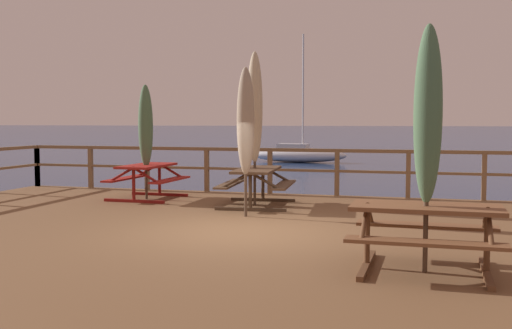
{
  "coord_description": "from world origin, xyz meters",
  "views": [
    {
      "loc": [
        2.72,
        -9.05,
        2.52
      ],
      "look_at": [
        0.0,
        0.75,
        1.78
      ],
      "focal_mm": 42.6,
      "sensor_mm": 36.0,
      "label": 1
    }
  ],
  "objects_px": {
    "picnic_table_mid_left": "(147,174)",
    "patio_umbrella_tall_back_left": "(146,127)",
    "picnic_table_back_right": "(257,179)",
    "picnic_table_mid_centre": "(426,224)",
    "patio_umbrella_tall_mid_right": "(428,116)",
    "sailboat_distant": "(298,154)",
    "patio_umbrella_short_back": "(255,108)",
    "patio_umbrella_short_front": "(246,122)"
  },
  "relations": [
    {
      "from": "patio_umbrella_short_back",
      "to": "patio_umbrella_tall_back_left",
      "type": "height_order",
      "value": "patio_umbrella_short_back"
    },
    {
      "from": "patio_umbrella_short_back",
      "to": "patio_umbrella_short_front",
      "type": "xyz_separation_m",
      "value": [
        0.24,
        -1.46,
        -0.28
      ]
    },
    {
      "from": "patio_umbrella_short_back",
      "to": "patio_umbrella_tall_mid_right",
      "type": "height_order",
      "value": "patio_umbrella_short_back"
    },
    {
      "from": "picnic_table_mid_left",
      "to": "sailboat_distant",
      "type": "bearing_deg",
      "value": 93.57
    },
    {
      "from": "picnic_table_back_right",
      "to": "sailboat_distant",
      "type": "relative_size",
      "value": 0.25
    },
    {
      "from": "picnic_table_back_right",
      "to": "picnic_table_mid_centre",
      "type": "xyz_separation_m",
      "value": [
        3.31,
        -4.71,
        -0.0
      ]
    },
    {
      "from": "patio_umbrella_short_back",
      "to": "patio_umbrella_short_front",
      "type": "relative_size",
      "value": 1.16
    },
    {
      "from": "picnic_table_back_right",
      "to": "patio_umbrella_tall_mid_right",
      "type": "relative_size",
      "value": 0.69
    },
    {
      "from": "picnic_table_mid_left",
      "to": "sailboat_distant",
      "type": "xyz_separation_m",
      "value": [
        -1.49,
        23.95,
        -0.82
      ]
    },
    {
      "from": "picnic_table_mid_left",
      "to": "patio_umbrella_short_back",
      "type": "height_order",
      "value": "patio_umbrella_short_back"
    },
    {
      "from": "patio_umbrella_short_back",
      "to": "patio_umbrella_tall_mid_right",
      "type": "bearing_deg",
      "value": -54.95
    },
    {
      "from": "picnic_table_mid_left",
      "to": "patio_umbrella_short_back",
      "type": "xyz_separation_m",
      "value": [
        2.58,
        -0.35,
        1.45
      ]
    },
    {
      "from": "picnic_table_mid_centre",
      "to": "patio_umbrella_short_back",
      "type": "distance_m",
      "value": 6.02
    },
    {
      "from": "patio_umbrella_short_back",
      "to": "patio_umbrella_tall_mid_right",
      "type": "xyz_separation_m",
      "value": [
        3.37,
        -4.81,
        -0.2
      ]
    },
    {
      "from": "sailboat_distant",
      "to": "picnic_table_mid_centre",
      "type": "bearing_deg",
      "value": -75.63
    },
    {
      "from": "picnic_table_mid_centre",
      "to": "patio_umbrella_short_front",
      "type": "relative_size",
      "value": 0.63
    },
    {
      "from": "picnic_table_back_right",
      "to": "patio_umbrella_tall_back_left",
      "type": "height_order",
      "value": "patio_umbrella_tall_back_left"
    },
    {
      "from": "picnic_table_back_right",
      "to": "picnic_table_mid_centre",
      "type": "relative_size",
      "value": 1.14
    },
    {
      "from": "picnic_table_back_right",
      "to": "sailboat_distant",
      "type": "height_order",
      "value": "sailboat_distant"
    },
    {
      "from": "patio_umbrella_tall_back_left",
      "to": "picnic_table_mid_left",
      "type": "bearing_deg",
      "value": 94.1
    },
    {
      "from": "patio_umbrella_tall_mid_right",
      "to": "sailboat_distant",
      "type": "height_order",
      "value": "sailboat_distant"
    },
    {
      "from": "picnic_table_mid_centre",
      "to": "patio_umbrella_short_front",
      "type": "distance_m",
      "value": 4.71
    },
    {
      "from": "picnic_table_mid_left",
      "to": "patio_umbrella_tall_back_left",
      "type": "height_order",
      "value": "patio_umbrella_tall_back_left"
    },
    {
      "from": "sailboat_distant",
      "to": "patio_umbrella_short_back",
      "type": "bearing_deg",
      "value": -80.48
    },
    {
      "from": "patio_umbrella_short_front",
      "to": "sailboat_distant",
      "type": "xyz_separation_m",
      "value": [
        -4.31,
        25.76,
        -1.99
      ]
    },
    {
      "from": "picnic_table_mid_centre",
      "to": "patio_umbrella_short_back",
      "type": "bearing_deg",
      "value": 125.25
    },
    {
      "from": "patio_umbrella_short_front",
      "to": "picnic_table_mid_centre",
      "type": "bearing_deg",
      "value": -46.59
    },
    {
      "from": "picnic_table_mid_centre",
      "to": "sailboat_distant",
      "type": "xyz_separation_m",
      "value": [
        -7.45,
        29.07,
        -0.82
      ]
    },
    {
      "from": "picnic_table_mid_centre",
      "to": "patio_umbrella_tall_back_left",
      "type": "bearing_deg",
      "value": 139.55
    },
    {
      "from": "picnic_table_back_right",
      "to": "patio_umbrella_tall_back_left",
      "type": "xyz_separation_m",
      "value": [
        -2.64,
        0.36,
        1.05
      ]
    },
    {
      "from": "patio_umbrella_tall_mid_right",
      "to": "sailboat_distant",
      "type": "xyz_separation_m",
      "value": [
        -7.45,
        29.11,
        -2.06
      ]
    },
    {
      "from": "picnic_table_mid_left",
      "to": "patio_umbrella_tall_back_left",
      "type": "xyz_separation_m",
      "value": [
        0.0,
        -0.05,
        1.06
      ]
    },
    {
      "from": "picnic_table_back_right",
      "to": "patio_umbrella_short_front",
      "type": "height_order",
      "value": "patio_umbrella_short_front"
    },
    {
      "from": "picnic_table_mid_centre",
      "to": "picnic_table_mid_left",
      "type": "distance_m",
      "value": 7.86
    },
    {
      "from": "picnic_table_mid_centre",
      "to": "patio_umbrella_short_back",
      "type": "xyz_separation_m",
      "value": [
        -3.37,
        4.77,
        1.44
      ]
    },
    {
      "from": "patio_umbrella_short_back",
      "to": "sailboat_distant",
      "type": "distance_m",
      "value": 24.74
    },
    {
      "from": "patio_umbrella_tall_back_left",
      "to": "patio_umbrella_short_front",
      "type": "xyz_separation_m",
      "value": [
        2.82,
        -1.76,
        0.11
      ]
    },
    {
      "from": "patio_umbrella_short_front",
      "to": "patio_umbrella_short_back",
      "type": "bearing_deg",
      "value": 99.2
    },
    {
      "from": "picnic_table_mid_left",
      "to": "sailboat_distant",
      "type": "distance_m",
      "value": 24.01
    },
    {
      "from": "picnic_table_mid_centre",
      "to": "patio_umbrella_tall_back_left",
      "type": "relative_size",
      "value": 0.68
    },
    {
      "from": "picnic_table_back_right",
      "to": "patio_umbrella_short_back",
      "type": "relative_size",
      "value": 0.62
    },
    {
      "from": "patio_umbrella_tall_back_left",
      "to": "sailboat_distant",
      "type": "distance_m",
      "value": 24.12
    }
  ]
}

